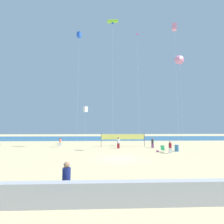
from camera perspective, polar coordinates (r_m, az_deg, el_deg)
ground_plane at (r=17.99m, az=2.65°, el=-16.49°), size 120.00×120.00×0.00m
ocean_band at (r=49.86m, az=-0.52°, el=-9.44°), size 120.00×20.00×0.01m
boardwalk_ledge at (r=7.90m, az=9.84°, el=-27.06°), size 28.00×0.44×1.05m
mother_figure at (r=8.62m, az=-16.21°, el=-22.20°), size 0.40×0.40×1.73m
toddler_figure at (r=8.63m, az=-12.67°, el=-25.69°), size 0.19×0.19×0.82m
beachgoer_charcoal_shirt at (r=27.50m, az=14.45°, el=-10.70°), size 0.37×0.37×1.61m
beachgoer_white_shirt at (r=26.08m, az=2.29°, el=-10.91°), size 0.42×0.42×1.82m
beachgoer_coral_shirt at (r=30.06m, az=-18.25°, el=-10.15°), size 0.36×0.36×1.59m
beachgoer_maroon_shirt at (r=22.43m, az=20.34°, el=-11.75°), size 0.37×0.37×1.61m
folding_beach_chair at (r=23.39m, az=17.95°, el=-12.53°), size 0.52×0.65×0.89m
trash_barrel at (r=24.77m, az=22.39°, el=-11.99°), size 0.55×0.55×0.91m
volleyball_net at (r=28.10m, az=3.99°, el=-9.16°), size 7.72×0.26×2.40m
beach_handbag at (r=23.18m, az=16.18°, el=-13.50°), size 0.30×0.15×0.24m
kite_pink_delta at (r=32.84m, az=23.31°, el=17.12°), size 1.76×0.70×16.69m
kite_magenta_diamond at (r=29.06m, az=9.23°, el=24.78°), size 0.67×0.67×19.03m
kite_blue_box at (r=34.72m, az=-11.88°, el=25.58°), size 0.84×0.84×21.88m
kite_pink_box at (r=26.95m, az=21.62°, el=26.59°), size 0.68×0.68×18.12m
kite_white_box at (r=32.16m, az=-9.57°, el=0.98°), size 0.95×0.95×7.57m
kite_lime_tube at (r=30.89m, az=0.23°, el=29.91°), size 1.85×0.76×21.68m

